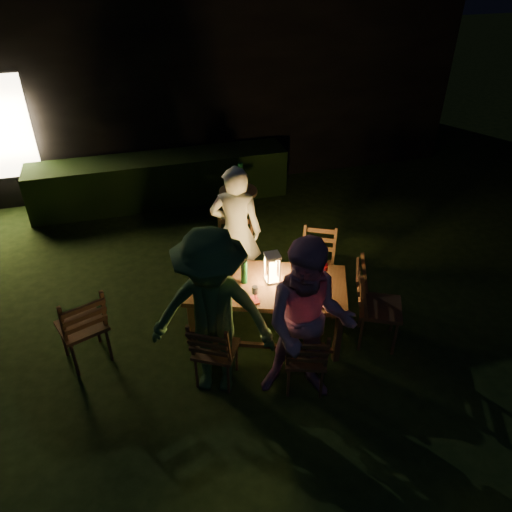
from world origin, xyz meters
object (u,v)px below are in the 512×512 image
object	(u,v)px
chair_end	(376,319)
side_table	(238,196)
dining_table	(267,289)
person_house_side	(236,232)
lantern	(272,269)
person_opp_left	(212,316)
chair_near_right	(305,368)
chair_near_left	(216,360)
bottle_bucket_a	(235,182)
bottle_bucket_b	(241,179)
bottle_table	(244,272)
chair_far_left	(236,271)
ice_bucket	(238,183)
chair_far_right	(315,277)
chair_spare	(85,338)
person_opp_right	(308,324)

from	to	relation	value
chair_end	side_table	xyz separation A→B (m)	(-0.92, 2.66, 0.34)
dining_table	person_house_side	xyz separation A→B (m)	(-0.12, 0.93, 0.21)
lantern	person_opp_left	bearing A→B (deg)	-141.32
chair_near_right	side_table	bearing A→B (deg)	106.95
chair_near_left	lantern	bearing A→B (deg)	65.90
bottle_bucket_a	bottle_bucket_b	world-z (taller)	same
bottle_table	side_table	size ratio (longest dim) A/B	0.37
chair_far_left	chair_end	bearing A→B (deg)	149.05
ice_bucket	bottle_bucket_b	world-z (taller)	bottle_bucket_b
side_table	chair_far_left	bearing A→B (deg)	-105.28
bottle_bucket_a	person_house_side	bearing A→B (deg)	-103.25
chair_near_right	chair_far_right	size ratio (longest dim) A/B	0.96
bottle_bucket_b	person_house_side	bearing A→B (deg)	-106.53
chair_spare	ice_bucket	distance (m)	3.09
chair_far_right	chair_spare	bearing A→B (deg)	35.94
person_house_side	bottle_bucket_a	world-z (taller)	person_house_side
chair_far_left	side_table	distance (m)	1.42
chair_spare	lantern	bearing A→B (deg)	-22.52
chair_spare	side_table	xyz separation A→B (m)	(2.20, 2.10, 0.35)
ice_bucket	chair_far_left	bearing A→B (deg)	-105.28
person_house_side	bottle_bucket_b	xyz separation A→B (m)	(0.39, 1.32, 0.05)
chair_near_left	bottle_bucket_b	world-z (taller)	bottle_bucket_b
lantern	bottle_table	distance (m)	0.30
chair_near_right	bottle_bucket_a	distance (m)	3.12
chair_near_left	chair_end	size ratio (longest dim) A/B	0.87
chair_far_right	lantern	bearing A→B (deg)	61.41
person_house_side	bottle_table	bearing A→B (deg)	103.71
chair_near_right	chair_far_right	xyz separation A→B (m)	(0.66, 1.39, 0.01)
chair_far_right	chair_end	size ratio (longest dim) A/B	0.88
person_opp_left	chair_near_left	bearing A→B (deg)	92.77
chair_spare	chair_far_right	bearing A→B (deg)	-11.90
chair_near_right	bottle_table	distance (m)	1.19
person_opp_right	ice_bucket	world-z (taller)	person_opp_right
chair_end	side_table	bearing A→B (deg)	-134.87
chair_end	ice_bucket	size ratio (longest dim) A/B	3.53
person_opp_right	bottle_bucket_b	world-z (taller)	person_opp_right
person_opp_right	chair_near_right	bearing A→B (deg)	88.95
dining_table	chair_far_right	world-z (taller)	chair_far_right
chair_spare	bottle_table	bearing A→B (deg)	-20.87
chair_near_left	chair_spare	size ratio (longest dim) A/B	0.90
lantern	bottle_bucket_a	bearing A→B (deg)	87.10
chair_far_right	lantern	xyz separation A→B (m)	(-0.73, -0.49, 0.59)
person_opp_left	chair_far_right	bearing A→B (deg)	57.76
chair_far_left	bottle_table	world-z (taller)	bottle_table
chair_near_left	chair_far_right	world-z (taller)	chair_far_right
chair_far_left	person_opp_left	xyz separation A→B (m)	(-0.58, -1.48, 0.62)
person_opp_left	ice_bucket	world-z (taller)	person_opp_left
ice_bucket	bottle_bucket_a	world-z (taller)	bottle_bucket_a
person_opp_left	lantern	size ratio (longest dim) A/B	5.27
person_opp_right	lantern	xyz separation A→B (m)	(-0.05, 0.96, -0.02)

